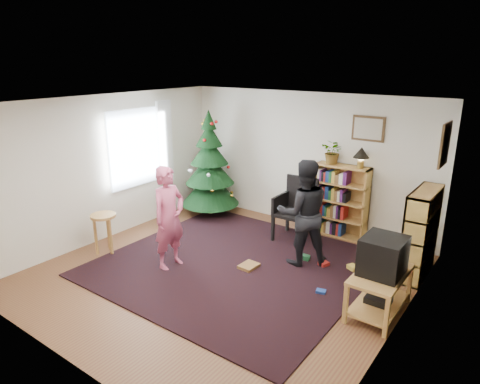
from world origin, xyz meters
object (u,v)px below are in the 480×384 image
Objects in this scene: person_standing at (169,218)px; table_lamp at (361,154)px; christmas_tree at (210,172)px; tv_stand at (379,289)px; bookshelf_back at (341,200)px; stool at (104,223)px; picture_right at (445,145)px; person_by_chair at (303,213)px; crt_tv at (383,256)px; picture_back at (368,129)px; armchair at (298,206)px; potted_plant at (333,152)px; bookshelf_right at (421,232)px.

table_lamp is at bearing -33.91° from person_standing.
christmas_tree is 2.15× the size of tv_stand.
stool is at bearing -133.83° from bookshelf_back.
picture_right reaches higher than bookshelf_back.
person_standing is (-1.59, -2.63, 0.13)m from bookshelf_back.
stool is 3.20m from person_by_chair.
person_standing is 2.02m from person_by_chair.
tv_stand is at bearing -0.00° from crt_tv.
picture_back reaches higher than armchair.
crt_tv reaches higher than tv_stand.
tv_stand is (1.07, -2.14, -1.62)m from picture_back.
christmas_tree is 2.52m from potted_plant.
bookshelf_right is 3.68m from person_standing.
picture_right is 0.36× the size of person_by_chair.
christmas_tree is at bearing 159.20° from crt_tv.
table_lamp is at bearing 60.74° from bookshelf_right.
crt_tv is at bearing 12.27° from stool.
picture_right is 0.61× the size of tv_stand.
picture_right is at bearing -19.60° from bookshelf_back.
christmas_tree is at bearing -167.94° from picture_back.
bookshelf_right is 2.04m from potted_plant.
person_standing is at bearing -117.91° from potted_plant.
bookshelf_right is at bearing 27.34° from stool.
tv_stand is at bearing -55.05° from bookshelf_back.
crt_tv is 0.32× the size of person_by_chair.
picture_back is at bearing 116.56° from tv_stand.
person_standing is (-3.00, -0.63, 0.46)m from tv_stand.
bookshelf_right is 1.65m from table_lamp.
person_by_chair reaches higher than armchair.
table_lamp is at bearing -103.22° from picture_back.
picture_back is at bearing 55.45° from bookshelf_right.
bookshelf_right is at bearing 84.81° from tv_stand.
potted_plant is at bearing 48.29° from stool.
picture_back is at bearing 14.25° from potted_plant.
person_by_chair reaches higher than person_standing.
table_lamp is (-1.10, 2.01, 1.21)m from tv_stand.
bookshelf_back is 2.47m from tv_stand.
person_by_chair is 1.53m from potted_plant.
potted_plant is 1.20× the size of table_lamp.
potted_plant is (2.39, 0.49, 0.63)m from christmas_tree.
bookshelf_right is 3.04× the size of potted_plant.
armchair is at bearing -24.42° from person_standing.
picture_right reaches higher than stool.
person_standing is (1.00, -2.14, -0.09)m from christmas_tree.
armchair is 0.69× the size of person_standing.
person_standing is (-2.99, -0.63, 0.01)m from crt_tv.
table_lamp is at bearing 118.78° from tv_stand.
christmas_tree is 4.97× the size of potted_plant.
picture_right reaches higher than potted_plant.
christmas_tree is at bearing 87.29° from bookshelf_right.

